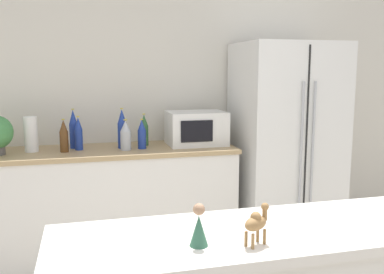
{
  "coord_description": "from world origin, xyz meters",
  "views": [
    {
      "loc": [
        -0.67,
        -1.03,
        1.56
      ],
      "look_at": [
        -0.06,
        1.35,
        1.18
      ],
      "focal_mm": 40.0,
      "sensor_mm": 36.0,
      "label": 1
    }
  ],
  "objects": [
    {
      "name": "back_bottle_1",
      "position": [
        -0.37,
        2.4,
        1.09
      ],
      "size": [
        0.07,
        0.07,
        0.32
      ],
      "color": "navy",
      "rests_on": "back_counter"
    },
    {
      "name": "back_bottle_3",
      "position": [
        -0.82,
        2.35,
        1.06
      ],
      "size": [
        0.07,
        0.07,
        0.26
      ],
      "color": "brown",
      "rests_on": "back_counter"
    },
    {
      "name": "wise_man_figurine_blue",
      "position": [
        -0.33,
        0.22,
        1.07
      ],
      "size": [
        0.06,
        0.06,
        0.14
      ],
      "color": "#33664C",
      "rests_on": "bar_counter"
    },
    {
      "name": "microwave",
      "position": [
        0.25,
        2.42,
        1.08
      ],
      "size": [
        0.48,
        0.37,
        0.28
      ],
      "color": "white",
      "rests_on": "back_counter"
    },
    {
      "name": "back_bottle_6",
      "position": [
        -0.18,
        2.49,
        1.06
      ],
      "size": [
        0.07,
        0.07,
        0.27
      ],
      "color": "#2D6033",
      "rests_on": "back_counter"
    },
    {
      "name": "wall_back",
      "position": [
        0.0,
        2.73,
        1.27
      ],
      "size": [
        8.0,
        0.06,
        2.55
      ],
      "color": "silver",
      "rests_on": "ground_plane"
    },
    {
      "name": "refrigerator",
      "position": [
        1.04,
        2.33,
        0.9
      ],
      "size": [
        0.84,
        0.73,
        1.79
      ],
      "color": "white",
      "rests_on": "ground_plane"
    },
    {
      "name": "camel_figurine",
      "position": [
        -0.14,
        0.18,
        1.08
      ],
      "size": [
        0.1,
        0.08,
        0.13
      ],
      "color": "olive",
      "rests_on": "bar_counter"
    },
    {
      "name": "back_bottle_5",
      "position": [
        -0.35,
        2.31,
        1.05
      ],
      "size": [
        0.08,
        0.08,
        0.24
      ],
      "color": "#B2B7BC",
      "rests_on": "back_counter"
    },
    {
      "name": "paper_towel_roll",
      "position": [
        -1.06,
        2.42,
        1.07
      ],
      "size": [
        0.1,
        0.1,
        0.27
      ],
      "color": "white",
      "rests_on": "back_counter"
    },
    {
      "name": "back_bottle_4",
      "position": [
        -0.75,
        2.5,
        1.09
      ],
      "size": [
        0.07,
        0.07,
        0.32
      ],
      "color": "navy",
      "rests_on": "back_counter"
    },
    {
      "name": "back_counter",
      "position": [
        -0.47,
        2.4,
        0.47
      ],
      "size": [
        2.01,
        0.63,
        0.94
      ],
      "color": "white",
      "rests_on": "ground_plane"
    },
    {
      "name": "back_bottle_0",
      "position": [
        -0.22,
        2.34,
        1.05
      ],
      "size": [
        0.07,
        0.07,
        0.24
      ],
      "color": "navy",
      "rests_on": "back_counter"
    },
    {
      "name": "back_bottle_2",
      "position": [
        -0.71,
        2.41,
        1.07
      ],
      "size": [
        0.06,
        0.06,
        0.27
      ],
      "color": "navy",
      "rests_on": "back_counter"
    }
  ]
}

